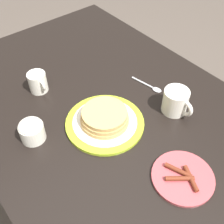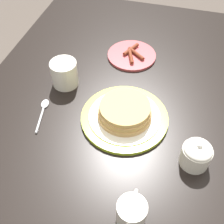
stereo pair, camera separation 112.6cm
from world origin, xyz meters
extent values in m
plane|color=#51473F|center=(0.00, 0.00, 0.00)|extent=(8.00, 8.00, 0.00)
cube|color=black|center=(0.00, 0.00, 0.72)|extent=(1.52, 0.94, 0.03)
cube|color=black|center=(0.70, -0.41, 0.35)|extent=(0.07, 0.07, 0.71)
cube|color=black|center=(0.70, 0.41, 0.35)|extent=(0.07, 0.07, 0.71)
cylinder|color=#AAC628|center=(0.01, -0.06, 0.74)|extent=(0.28, 0.28, 0.01)
cylinder|color=white|center=(0.01, -0.06, 0.75)|extent=(0.23, 0.23, 0.00)
cylinder|color=tan|center=(0.01, -0.06, 0.76)|extent=(0.17, 0.17, 0.02)
cylinder|color=tan|center=(0.01, -0.06, 0.78)|extent=(0.16, 0.16, 0.02)
cylinder|color=tan|center=(0.01, -0.06, 0.79)|extent=(0.16, 0.16, 0.02)
cylinder|color=#B2474C|center=(0.33, -0.01, 0.74)|extent=(0.19, 0.19, 0.01)
cylinder|color=maroon|center=(0.31, -0.01, 0.76)|extent=(0.09, 0.04, 0.01)
cylinder|color=maroon|center=(0.35, 0.00, 0.76)|extent=(0.08, 0.05, 0.01)
cylinder|color=maroon|center=(0.33, -0.03, 0.76)|extent=(0.06, 0.08, 0.01)
cylinder|color=silver|center=(0.12, 0.18, 0.78)|extent=(0.09, 0.09, 0.09)
torus|color=silver|center=(0.16, 0.18, 0.78)|extent=(0.07, 0.01, 0.07)
cylinder|color=#472819|center=(0.12, 0.18, 0.82)|extent=(0.08, 0.08, 0.00)
cylinder|color=silver|center=(-0.30, -0.15, 0.78)|extent=(0.07, 0.07, 0.08)
cone|color=silver|center=(-0.33, -0.15, 0.81)|extent=(0.04, 0.03, 0.04)
torus|color=silver|center=(-0.26, -0.15, 0.79)|extent=(0.05, 0.01, 0.05)
cylinder|color=silver|center=(-0.09, -0.28, 0.77)|extent=(0.08, 0.08, 0.06)
ellipsoid|color=silver|center=(-0.09, -0.28, 0.80)|extent=(0.08, 0.08, 0.03)
sphere|color=silver|center=(-0.09, -0.28, 0.82)|extent=(0.01, 0.01, 0.01)
cylinder|color=silver|center=(-0.07, 0.20, 0.74)|extent=(0.10, 0.03, 0.01)
ellipsoid|color=silver|center=(0.00, 0.21, 0.74)|extent=(0.04, 0.03, 0.01)
camera|label=1|loc=(0.53, -0.45, 1.49)|focal=45.00mm
camera|label=2|loc=(-0.55, -0.17, 1.43)|focal=45.00mm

